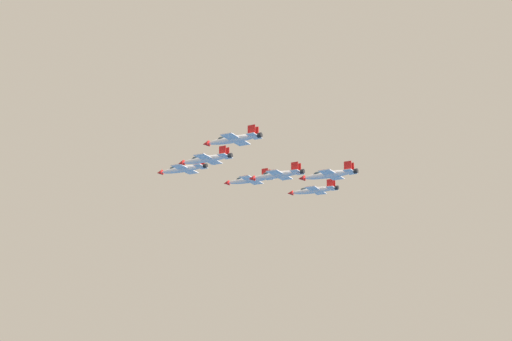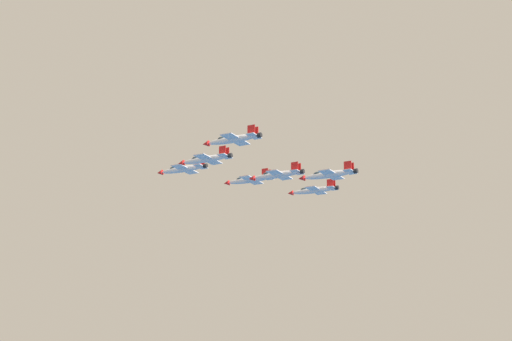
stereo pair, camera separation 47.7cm
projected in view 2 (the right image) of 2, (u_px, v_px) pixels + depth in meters
The scene contains 7 objects.
jet_lead at pixel (183, 169), 260.31m from camera, with size 16.84×11.15×3.74m.
jet_left_wingman at pixel (206, 159), 241.27m from camera, with size 16.58×10.99×3.68m.
jet_right_wingman at pixel (249, 180), 264.44m from camera, with size 16.35×10.79×3.61m.
jet_left_outer at pixel (233, 139), 222.85m from camera, with size 16.51×10.93×3.66m.
jet_right_outer at pixel (314, 190), 268.59m from camera, with size 16.43×10.81×3.61m.
jet_slot_rear at pixel (277, 175), 245.09m from camera, with size 16.69×11.07×3.71m.
jet_trailing at pixel (329, 174), 237.76m from camera, with size 16.84×11.16×3.74m.
Camera 2 is at (53.92, -242.05, 85.96)m, focal length 60.53 mm.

